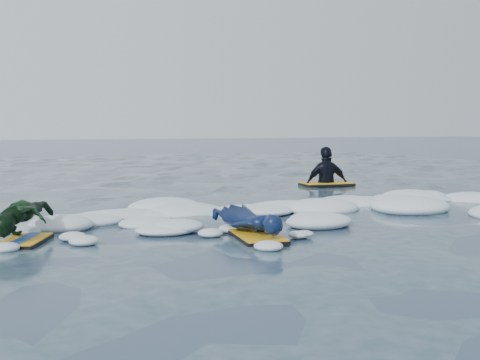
{
  "coord_description": "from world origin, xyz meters",
  "views": [
    {
      "loc": [
        -2.71,
        -7.07,
        1.33
      ],
      "look_at": [
        0.93,
        1.6,
        0.51
      ],
      "focal_mm": 45.0,
      "sensor_mm": 36.0,
      "label": 1
    }
  ],
  "objects": [
    {
      "name": "ground",
      "position": [
        0.0,
        0.0,
        0.0
      ],
      "size": [
        120.0,
        120.0,
        0.0
      ],
      "primitive_type": "plane",
      "color": "#1B2D42",
      "rests_on": "ground"
    },
    {
      "name": "foam_band",
      "position": [
        0.0,
        1.03,
        0.0
      ],
      "size": [
        12.0,
        3.1,
        0.3
      ],
      "primitive_type": null,
      "color": "silver",
      "rests_on": "ground"
    },
    {
      "name": "prone_woman_unit",
      "position": [
        0.2,
        -0.46,
        0.18
      ],
      "size": [
        0.63,
        1.46,
        0.36
      ],
      "rotation": [
        0.0,
        0.0,
        1.44
      ],
      "color": "black",
      "rests_on": "ground"
    },
    {
      "name": "prone_child_unit",
      "position": [
        -2.35,
        0.34,
        0.24
      ],
      "size": [
        1.02,
        1.35,
        0.47
      ],
      "rotation": [
        0.0,
        0.0,
        1.18
      ],
      "color": "black",
      "rests_on": "ground"
    },
    {
      "name": "waiting_rider_unit",
      "position": [
        4.34,
        4.65,
        0.03
      ],
      "size": [
        1.22,
        0.75,
        1.75
      ],
      "rotation": [
        0.0,
        0.0,
        -0.1
      ],
      "color": "black",
      "rests_on": "ground"
    }
  ]
}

